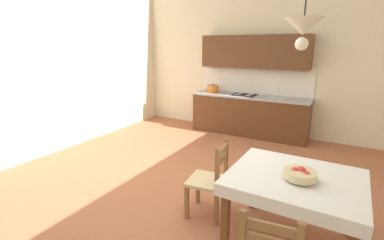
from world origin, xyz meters
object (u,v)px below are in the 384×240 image
(dining_chair_tv_side, at_px, (210,181))
(fruit_bowl, at_px, (300,174))
(kitchen_cabinetry, at_px, (250,97))
(pendant_lamp, at_px, (303,28))
(dining_table, at_px, (294,188))

(dining_chair_tv_side, xyz_separation_m, fruit_bowl, (0.98, -0.11, 0.37))
(fruit_bowl, bearing_deg, kitchen_cabinetry, 115.07)
(kitchen_cabinetry, relative_size, dining_chair_tv_side, 2.81)
(fruit_bowl, xyz_separation_m, pendant_lamp, (-0.10, -0.00, 1.31))
(dining_table, height_order, fruit_bowl, fruit_bowl)
(dining_table, bearing_deg, kitchen_cabinetry, 114.83)
(dining_chair_tv_side, relative_size, pendant_lamp, 1.16)
(kitchen_cabinetry, xyz_separation_m, dining_chair_tv_side, (0.61, -3.29, -0.41))
(kitchen_cabinetry, height_order, dining_table, kitchen_cabinetry)
(dining_chair_tv_side, relative_size, fruit_bowl, 3.10)
(dining_table, bearing_deg, dining_chair_tv_side, 176.95)
(fruit_bowl, bearing_deg, pendant_lamp, -179.89)
(dining_table, bearing_deg, fruit_bowl, -53.89)
(kitchen_cabinetry, relative_size, pendant_lamp, 3.24)
(dining_chair_tv_side, bearing_deg, kitchen_cabinetry, 100.47)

